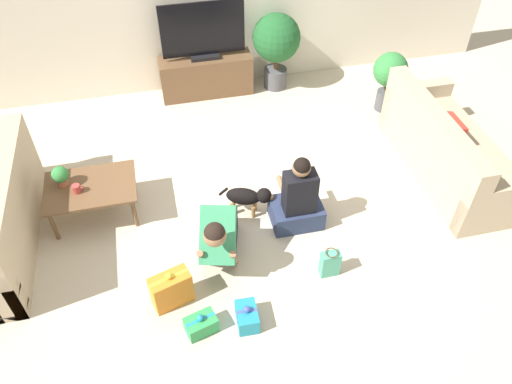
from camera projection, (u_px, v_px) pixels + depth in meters
The scene contains 16 objects.
ground_plane at pixel (239, 211), 5.37m from camera, with size 16.00×16.00×0.00m, color beige.
sofa_right at pixel (448, 151), 5.63m from camera, with size 0.82×1.99×0.85m.
coffee_table at pixel (91, 189), 5.09m from camera, with size 0.92×0.65×0.41m.
tv_console at pixel (206, 76), 6.84m from camera, with size 1.25×0.38×0.55m.
tv at pixel (203, 34), 6.42m from camera, with size 1.09×0.20×0.76m.
potted_plant_back_right at pixel (276, 42), 6.68m from camera, with size 0.64×0.64×1.07m.
potted_plant_corner_right at pixel (390, 74), 6.39m from camera, with size 0.44×0.44×0.81m.
person_kneeling at pixel (219, 235), 4.66m from camera, with size 0.50×0.85×0.81m.
person_sitting at pixel (298, 201), 5.04m from camera, with size 0.52×0.48×0.90m.
dog at pixel (249, 197), 5.19m from camera, with size 0.55×0.31×0.36m.
gift_box_a at pixel (247, 316), 4.33m from camera, with size 0.19×0.27×0.24m.
gift_box_b at pixel (171, 289), 4.43m from camera, with size 0.39×0.27×0.41m.
gift_box_c at pixel (201, 324), 4.28m from camera, with size 0.30×0.24×0.22m.
gift_bag_a at pixel (330, 263), 4.68m from camera, with size 0.18×0.12×0.31m.
mug at pixel (77, 189), 4.97m from camera, with size 0.12×0.08×0.09m.
tabletop_plant at pixel (60, 176), 4.99m from camera, with size 0.17×0.17×0.22m.
Camera 1 is at (-0.67, -3.66, 3.88)m, focal length 35.00 mm.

